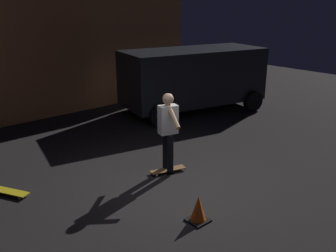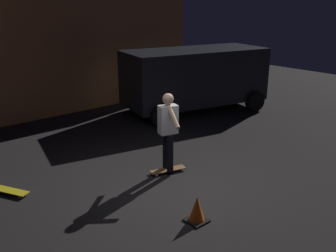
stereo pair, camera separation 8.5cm
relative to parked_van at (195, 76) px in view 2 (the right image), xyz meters
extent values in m
plane|color=black|center=(-4.19, -3.76, -1.16)|extent=(28.00, 28.00, 0.00)
cube|color=#C67A47|center=(-3.18, 4.16, 0.68)|extent=(9.64, 3.54, 3.67)
cube|color=black|center=(-0.01, 0.00, 0.02)|extent=(4.90, 2.86, 1.70)
cube|color=black|center=(2.22, -0.49, 0.37)|extent=(0.44, 1.72, 0.64)
cylinder|color=black|center=(1.91, 0.59, -0.83)|extent=(0.69, 0.36, 0.66)
cylinder|color=black|center=(1.48, -1.35, -0.83)|extent=(0.69, 0.36, 0.66)
cylinder|color=black|center=(-1.50, 1.35, -0.83)|extent=(0.69, 0.36, 0.66)
cylinder|color=black|center=(-1.93, -0.58, -0.83)|extent=(0.69, 0.36, 0.66)
cube|color=olive|center=(-3.75, -3.03, -1.10)|extent=(0.80, 0.41, 0.02)
sphere|color=silver|center=(-3.44, -3.03, -1.13)|extent=(0.05, 0.05, 0.05)
sphere|color=silver|center=(-3.49, -3.19, -1.13)|extent=(0.05, 0.05, 0.05)
sphere|color=silver|center=(-4.02, -2.87, -1.13)|extent=(0.05, 0.05, 0.05)
sphere|color=silver|center=(-4.07, -3.03, -1.13)|extent=(0.05, 0.05, 0.05)
cube|color=gold|center=(-6.65, -1.77, -1.10)|extent=(0.54, 0.78, 0.02)
sphere|color=silver|center=(-6.71, -1.47, -1.13)|extent=(0.05, 0.05, 0.05)
sphere|color=silver|center=(-6.58, -2.08, -1.13)|extent=(0.05, 0.05, 0.05)
sphere|color=silver|center=(-6.43, -2.00, -1.13)|extent=(0.05, 0.05, 0.05)
cylinder|color=black|center=(-3.72, -2.92, -0.68)|extent=(0.14, 0.14, 0.82)
cylinder|color=black|center=(-3.78, -3.14, -0.68)|extent=(0.14, 0.14, 0.82)
cube|color=white|center=(-3.75, -3.03, 0.03)|extent=(0.43, 0.32, 0.60)
sphere|color=tan|center=(-3.75, -3.03, 0.46)|extent=(0.23, 0.23, 0.23)
cylinder|color=tan|center=(-3.69, -2.82, 0.18)|extent=(0.23, 0.55, 0.46)
cylinder|color=tan|center=(-3.81, -3.24, 0.18)|extent=(0.23, 0.55, 0.46)
cube|color=black|center=(-4.60, -4.75, -1.15)|extent=(0.34, 0.34, 0.03)
cone|color=#EA5914|center=(-4.60, -4.75, -0.93)|extent=(0.28, 0.28, 0.46)
camera|label=1|loc=(-8.49, -8.44, 2.33)|focal=39.47mm
camera|label=2|loc=(-8.42, -8.50, 2.33)|focal=39.47mm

